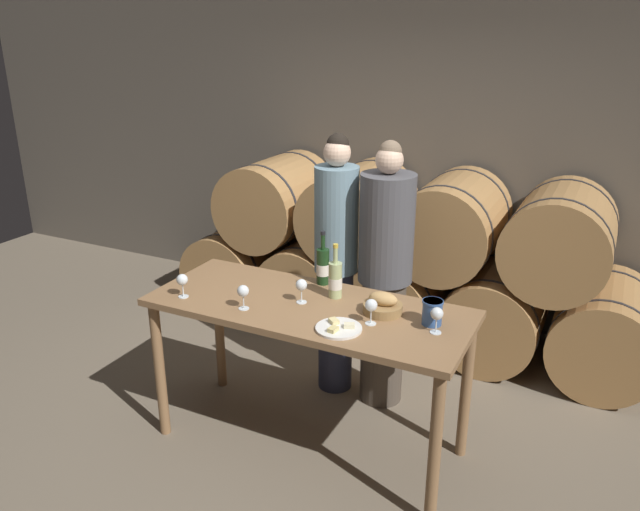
# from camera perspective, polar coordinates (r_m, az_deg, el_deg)

# --- Properties ---
(ground_plane) EXTENTS (10.00, 10.00, 0.00)m
(ground_plane) POSITION_cam_1_polar(r_m,az_deg,el_deg) (4.04, -0.98, -16.69)
(ground_plane) COLOR #726654
(stone_wall_back) EXTENTS (10.00, 0.12, 3.20)m
(stone_wall_back) POSITION_cam_1_polar(r_m,az_deg,el_deg) (5.36, 10.09, 11.09)
(stone_wall_back) COLOR #60594F
(stone_wall_back) RESTS_ON ground_plane
(barrel_stack) EXTENTS (3.83, 0.92, 1.38)m
(barrel_stack) POSITION_cam_1_polar(r_m,az_deg,el_deg) (5.07, 7.53, -0.44)
(barrel_stack) COLOR #A87A47
(barrel_stack) RESTS_ON ground_plane
(tasting_table) EXTENTS (1.85, 0.75, 0.94)m
(tasting_table) POSITION_cam_1_polar(r_m,az_deg,el_deg) (3.61, -1.06, -6.24)
(tasting_table) COLOR olive
(tasting_table) RESTS_ON ground_plane
(person_left) EXTENTS (0.29, 0.29, 1.80)m
(person_left) POSITION_cam_1_polar(r_m,az_deg,el_deg) (4.17, 1.48, -0.76)
(person_left) COLOR #2D334C
(person_left) RESTS_ON ground_plane
(person_right) EXTENTS (0.35, 0.35, 1.79)m
(person_right) POSITION_cam_1_polar(r_m,az_deg,el_deg) (4.05, 5.95, -1.90)
(person_right) COLOR #4C4238
(person_right) RESTS_ON ground_plane
(wine_bottle_red) EXTENTS (0.08, 0.08, 0.34)m
(wine_bottle_red) POSITION_cam_1_polar(r_m,az_deg,el_deg) (3.80, 0.27, -0.98)
(wine_bottle_red) COLOR #193819
(wine_bottle_red) RESTS_ON tasting_table
(wine_bottle_white) EXTENTS (0.08, 0.08, 0.33)m
(wine_bottle_white) POSITION_cam_1_polar(r_m,az_deg,el_deg) (3.61, 1.41, -2.22)
(wine_bottle_white) COLOR #ADBC7F
(wine_bottle_white) RESTS_ON tasting_table
(blue_crock) EXTENTS (0.11, 0.11, 0.14)m
(blue_crock) POSITION_cam_1_polar(r_m,az_deg,el_deg) (3.36, 10.23, -5.05)
(blue_crock) COLOR #335693
(blue_crock) RESTS_ON tasting_table
(bread_basket) EXTENTS (0.22, 0.22, 0.12)m
(bread_basket) POSITION_cam_1_polar(r_m,az_deg,el_deg) (3.46, 5.77, -4.54)
(bread_basket) COLOR olive
(bread_basket) RESTS_ON tasting_table
(cheese_plate) EXTENTS (0.25, 0.25, 0.04)m
(cheese_plate) POSITION_cam_1_polar(r_m,az_deg,el_deg) (3.28, 1.72, -6.64)
(cheese_plate) COLOR white
(cheese_plate) RESTS_ON tasting_table
(wine_glass_far_left) EXTENTS (0.07, 0.07, 0.14)m
(wine_glass_far_left) POSITION_cam_1_polar(r_m,az_deg,el_deg) (3.70, -12.49, -2.25)
(wine_glass_far_left) COLOR white
(wine_glass_far_left) RESTS_ON tasting_table
(wine_glass_left) EXTENTS (0.07, 0.07, 0.14)m
(wine_glass_left) POSITION_cam_1_polar(r_m,az_deg,el_deg) (3.49, -7.05, -3.32)
(wine_glass_left) COLOR white
(wine_glass_left) RESTS_ON tasting_table
(wine_glass_center) EXTENTS (0.07, 0.07, 0.14)m
(wine_glass_center) POSITION_cam_1_polar(r_m,az_deg,el_deg) (3.55, -1.72, -2.78)
(wine_glass_center) COLOR white
(wine_glass_center) RESTS_ON tasting_table
(wine_glass_right) EXTENTS (0.07, 0.07, 0.14)m
(wine_glass_right) POSITION_cam_1_polar(r_m,az_deg,el_deg) (3.31, 4.70, -4.64)
(wine_glass_right) COLOR white
(wine_glass_right) RESTS_ON tasting_table
(wine_glass_far_right) EXTENTS (0.07, 0.07, 0.14)m
(wine_glass_far_right) POSITION_cam_1_polar(r_m,az_deg,el_deg) (3.26, 10.63, -5.33)
(wine_glass_far_right) COLOR white
(wine_glass_far_right) RESTS_ON tasting_table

